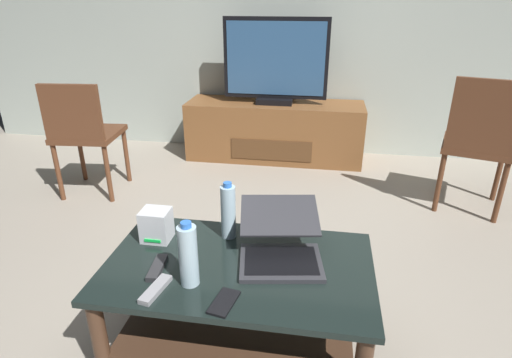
{
  "coord_description": "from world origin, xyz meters",
  "views": [
    {
      "loc": [
        0.31,
        -1.67,
        1.43
      ],
      "look_at": [
        0.01,
        0.18,
        0.6
      ],
      "focal_mm": 29.39,
      "sensor_mm": 36.0,
      "label": 1
    }
  ],
  "objects_px": {
    "television": "(276,63)",
    "water_bottle_near": "(188,255)",
    "dining_chair": "(479,140)",
    "laptop": "(280,243)",
    "coffee_table": "(239,292)",
    "router_box": "(156,225)",
    "tv_remote": "(156,289)",
    "water_bottle_far": "(228,211)",
    "cell_phone": "(224,302)",
    "media_cabinet": "(275,131)",
    "side_chair": "(83,131)",
    "soundbar_remote": "(157,268)"
  },
  "relations": [
    {
      "from": "side_chair",
      "to": "television",
      "type": "bearing_deg",
      "value": 37.83
    },
    {
      "from": "router_box",
      "to": "soundbar_remote",
      "type": "xyz_separation_m",
      "value": [
        0.08,
        -0.21,
        -0.06
      ]
    },
    {
      "from": "television",
      "to": "water_bottle_far",
      "type": "relative_size",
      "value": 3.52
    },
    {
      "from": "coffee_table",
      "to": "cell_phone",
      "type": "relative_size",
      "value": 7.58
    },
    {
      "from": "router_box",
      "to": "tv_remote",
      "type": "relative_size",
      "value": 0.88
    },
    {
      "from": "media_cabinet",
      "to": "side_chair",
      "type": "height_order",
      "value": "side_chair"
    },
    {
      "from": "side_chair",
      "to": "water_bottle_near",
      "type": "bearing_deg",
      "value": -49.4
    },
    {
      "from": "router_box",
      "to": "soundbar_remote",
      "type": "height_order",
      "value": "router_box"
    },
    {
      "from": "side_chair",
      "to": "tv_remote",
      "type": "relative_size",
      "value": 5.48
    },
    {
      "from": "coffee_table",
      "to": "tv_remote",
      "type": "bearing_deg",
      "value": -140.38
    },
    {
      "from": "coffee_table",
      "to": "soundbar_remote",
      "type": "distance_m",
      "value": 0.35
    },
    {
      "from": "dining_chair",
      "to": "laptop",
      "type": "xyz_separation_m",
      "value": [
        -1.19,
        -1.45,
        -0.02
      ]
    },
    {
      "from": "media_cabinet",
      "to": "tv_remote",
      "type": "relative_size",
      "value": 10.02
    },
    {
      "from": "coffee_table",
      "to": "media_cabinet",
      "type": "xyz_separation_m",
      "value": [
        -0.14,
        2.38,
        -0.04
      ]
    },
    {
      "from": "router_box",
      "to": "media_cabinet",
      "type": "bearing_deg",
      "value": 83.92
    },
    {
      "from": "television",
      "to": "router_box",
      "type": "relative_size",
      "value": 6.49
    },
    {
      "from": "media_cabinet",
      "to": "side_chair",
      "type": "bearing_deg",
      "value": -141.57
    },
    {
      "from": "tv_remote",
      "to": "coffee_table",
      "type": "bearing_deg",
      "value": 50.3
    },
    {
      "from": "tv_remote",
      "to": "soundbar_remote",
      "type": "xyz_separation_m",
      "value": [
        -0.04,
        0.13,
        0.0
      ]
    },
    {
      "from": "laptop",
      "to": "water_bottle_near",
      "type": "xyz_separation_m",
      "value": [
        -0.31,
        -0.23,
        0.06
      ]
    },
    {
      "from": "dining_chair",
      "to": "side_chair",
      "type": "height_order",
      "value": "dining_chair"
    },
    {
      "from": "water_bottle_far",
      "to": "cell_phone",
      "type": "height_order",
      "value": "water_bottle_far"
    },
    {
      "from": "soundbar_remote",
      "to": "cell_phone",
      "type": "bearing_deg",
      "value": -31.38
    },
    {
      "from": "water_bottle_far",
      "to": "cell_phone",
      "type": "xyz_separation_m",
      "value": [
        0.08,
        -0.44,
        -0.12
      ]
    },
    {
      "from": "coffee_table",
      "to": "media_cabinet",
      "type": "relative_size",
      "value": 0.66
    },
    {
      "from": "side_chair",
      "to": "water_bottle_far",
      "type": "xyz_separation_m",
      "value": [
        1.35,
        -1.15,
        0.06
      ]
    },
    {
      "from": "side_chair",
      "to": "cell_phone",
      "type": "relative_size",
      "value": 6.27
    },
    {
      "from": "laptop",
      "to": "dining_chair",
      "type": "bearing_deg",
      "value": 50.81
    },
    {
      "from": "water_bottle_far",
      "to": "side_chair",
      "type": "bearing_deg",
      "value": 139.56
    },
    {
      "from": "water_bottle_far",
      "to": "media_cabinet",
      "type": "bearing_deg",
      "value": 91.61
    },
    {
      "from": "dining_chair",
      "to": "laptop",
      "type": "distance_m",
      "value": 1.88
    },
    {
      "from": "dining_chair",
      "to": "soundbar_remote",
      "type": "bearing_deg",
      "value": -135.27
    },
    {
      "from": "television",
      "to": "soundbar_remote",
      "type": "height_order",
      "value": "television"
    },
    {
      "from": "media_cabinet",
      "to": "soundbar_remote",
      "type": "distance_m",
      "value": 2.48
    },
    {
      "from": "coffee_table",
      "to": "tv_remote",
      "type": "xyz_separation_m",
      "value": [
        -0.26,
        -0.21,
        0.15
      ]
    },
    {
      "from": "media_cabinet",
      "to": "water_bottle_far",
      "type": "distance_m",
      "value": 2.2
    },
    {
      "from": "coffee_table",
      "to": "router_box",
      "type": "relative_size",
      "value": 7.53
    },
    {
      "from": "media_cabinet",
      "to": "dining_chair",
      "type": "xyz_separation_m",
      "value": [
        1.49,
        -0.84,
        0.27
      ]
    },
    {
      "from": "router_box",
      "to": "water_bottle_near",
      "type": "bearing_deg",
      "value": -49.24
    },
    {
      "from": "media_cabinet",
      "to": "tv_remote",
      "type": "height_order",
      "value": "media_cabinet"
    },
    {
      "from": "laptop",
      "to": "cell_phone",
      "type": "height_order",
      "value": "laptop"
    },
    {
      "from": "side_chair",
      "to": "water_bottle_far",
      "type": "relative_size",
      "value": 3.38
    },
    {
      "from": "side_chair",
      "to": "laptop",
      "type": "distance_m",
      "value": 2.04
    },
    {
      "from": "media_cabinet",
      "to": "soundbar_remote",
      "type": "height_order",
      "value": "media_cabinet"
    },
    {
      "from": "television",
      "to": "laptop",
      "type": "bearing_deg",
      "value": -82.46
    },
    {
      "from": "side_chair",
      "to": "water_bottle_near",
      "type": "distance_m",
      "value": 1.98
    },
    {
      "from": "television",
      "to": "side_chair",
      "type": "xyz_separation_m",
      "value": [
        -1.29,
        -1.0,
        -0.37
      ]
    },
    {
      "from": "television",
      "to": "water_bottle_near",
      "type": "height_order",
      "value": "television"
    },
    {
      "from": "laptop",
      "to": "media_cabinet",
      "type": "bearing_deg",
      "value": 97.47
    },
    {
      "from": "coffee_table",
      "to": "dining_chair",
      "type": "height_order",
      "value": "dining_chair"
    }
  ]
}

